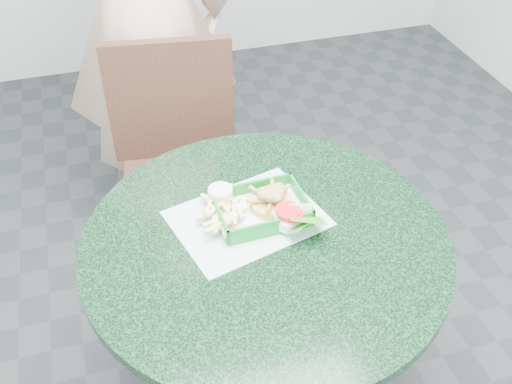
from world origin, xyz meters
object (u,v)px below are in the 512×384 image
object	(u,v)px
crab_sandwich	(272,203)
sauce_ramekin	(221,198)
cafe_table	(265,288)
dining_chair	(181,156)
food_basket	(261,217)

from	to	relation	value
crab_sandwich	sauce_ramekin	xyz separation A→B (m)	(-0.12, 0.05, 0.00)
cafe_table	dining_chair	distance (m)	0.72
food_basket	sauce_ramekin	world-z (taller)	sauce_ramekin
dining_chair	crab_sandwich	xyz separation A→B (m)	(0.14, -0.63, 0.27)
sauce_ramekin	food_basket	bearing A→B (deg)	-34.89
cafe_table	dining_chair	size ratio (longest dim) A/B	0.99
cafe_table	sauce_ramekin	world-z (taller)	sauce_ramekin
sauce_ramekin	cafe_table	bearing A→B (deg)	-61.82
cafe_table	food_basket	bearing A→B (deg)	81.10
cafe_table	dining_chair	xyz separation A→B (m)	(-0.10, 0.72, -0.05)
cafe_table	sauce_ramekin	xyz separation A→B (m)	(-0.08, 0.14, 0.22)
dining_chair	sauce_ramekin	size ratio (longest dim) A/B	14.62
food_basket	sauce_ramekin	bearing A→B (deg)	145.11
crab_sandwich	sauce_ramekin	bearing A→B (deg)	156.50
crab_sandwich	sauce_ramekin	world-z (taller)	crab_sandwich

